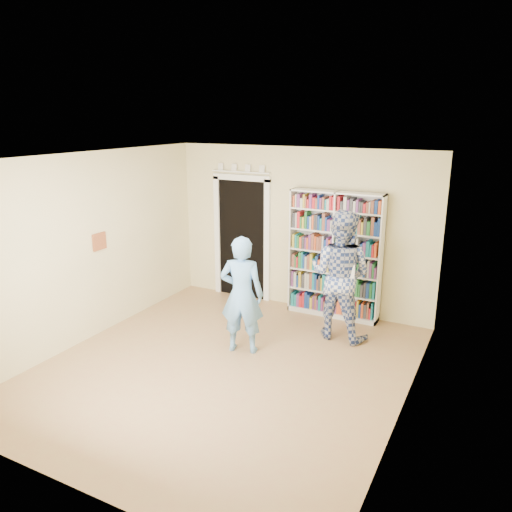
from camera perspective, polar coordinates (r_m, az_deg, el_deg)
The scene contains 11 objects.
floor at distance 6.70m, azimuth -3.54°, elevation -12.60°, with size 5.00×5.00×0.00m, color #A5724F.
ceiling at distance 5.91m, azimuth -3.99°, elevation 11.10°, with size 5.00×5.00×0.00m, color white.
wall_back at distance 8.34m, azimuth 5.10°, elevation 3.06°, with size 4.50×4.50×0.00m, color beige.
wall_left at distance 7.54m, azimuth -18.60°, elevation 0.90°, with size 5.00×5.00×0.00m, color beige.
wall_right at distance 5.42m, azimuth 17.20°, elevation -4.67°, with size 5.00×5.00×0.00m, color beige.
bookshelf at distance 8.05m, azimuth 9.01°, elevation 0.16°, with size 1.49×0.28×2.05m.
doorway at distance 8.82m, azimuth -1.62°, elevation 2.68°, with size 1.10×0.08×2.43m.
wall_art at distance 7.65m, azimuth -17.47°, elevation 1.60°, with size 0.03×0.25×0.25m, color brown.
man_blue at distance 6.81m, azimuth -1.63°, elevation -4.46°, with size 0.60×0.39×1.65m, color #68A6E8.
man_plaid at distance 7.31m, azimuth 9.60°, elevation -2.14°, with size 0.93×0.73×1.92m, color navy.
paper_sheet at distance 7.07m, azimuth 10.33°, elevation -2.12°, with size 0.22×0.01×0.31m, color white.
Camera 1 is at (3.04, -5.04, 3.18)m, focal length 35.00 mm.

